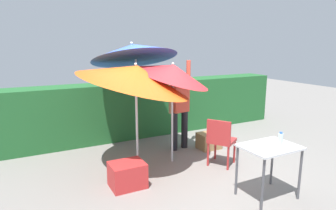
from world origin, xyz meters
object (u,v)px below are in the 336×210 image
object	(u,v)px
umbrella_yellow	(136,75)
cooler_box	(127,175)
chair_plastic	(221,139)
crate_cardboard	(209,141)
folding_table	(269,152)
bottle_water	(280,141)
umbrella_rainbow	(134,52)
person_vendor	(180,106)
umbrella_orange	(173,72)

from	to	relation	value
umbrella_yellow	cooler_box	distance (m)	1.65
chair_plastic	cooler_box	distance (m)	1.82
chair_plastic	crate_cardboard	bearing A→B (deg)	67.78
folding_table	crate_cardboard	bearing A→B (deg)	78.42
bottle_water	crate_cardboard	bearing A→B (deg)	80.04
cooler_box	folding_table	bearing A→B (deg)	-35.78
umbrella_yellow	bottle_water	bearing A→B (deg)	-55.47
folding_table	bottle_water	world-z (taller)	bottle_water
umbrella_yellow	chair_plastic	world-z (taller)	umbrella_yellow
crate_cardboard	umbrella_rainbow	bearing A→B (deg)	157.28
person_vendor	umbrella_yellow	bearing A→B (deg)	-155.72
person_vendor	chair_plastic	distance (m)	1.22
umbrella_rainbow	bottle_water	world-z (taller)	umbrella_rainbow
person_vendor	crate_cardboard	xyz separation A→B (m)	(0.57, -0.28, -0.76)
chair_plastic	bottle_water	xyz separation A→B (m)	(-0.05, -1.37, 0.39)
umbrella_orange	cooler_box	size ratio (longest dim) A/B	3.97
umbrella_orange	umbrella_yellow	world-z (taller)	umbrella_yellow
chair_plastic	umbrella_orange	bearing A→B (deg)	138.22
bottle_water	chair_plastic	bearing A→B (deg)	88.11
umbrella_rainbow	chair_plastic	bearing A→B (deg)	-52.72
crate_cardboard	bottle_water	xyz separation A→B (m)	(-0.39, -2.21, 0.73)
crate_cardboard	folding_table	xyz separation A→B (m)	(-0.42, -2.07, 0.52)
folding_table	bottle_water	xyz separation A→B (m)	(0.04, -0.15, 0.21)
umbrella_yellow	crate_cardboard	world-z (taller)	umbrella_yellow
person_vendor	umbrella_orange	bearing A→B (deg)	-131.08
person_vendor	chair_plastic	size ratio (longest dim) A/B	2.11
umbrella_orange	crate_cardboard	xyz separation A→B (m)	(1.02, 0.24, -1.55)
crate_cardboard	bottle_water	size ratio (longest dim) A/B	1.91
cooler_box	crate_cardboard	size ratio (longest dim) A/B	1.17
person_vendor	folding_table	xyz separation A→B (m)	(0.15, -2.34, -0.25)
umbrella_rainbow	bottle_water	bearing A→B (deg)	-69.47
cooler_box	bottle_water	bearing A→B (deg)	-38.28
chair_plastic	folding_table	world-z (taller)	chair_plastic
umbrella_orange	chair_plastic	world-z (taller)	umbrella_orange
umbrella_orange	umbrella_yellow	size ratio (longest dim) A/B	0.98
cooler_box	umbrella_orange	bearing A→B (deg)	27.94
umbrella_rainbow	folding_table	size ratio (longest dim) A/B	3.06
umbrella_orange	bottle_water	distance (m)	2.23
umbrella_rainbow	chair_plastic	size ratio (longest dim) A/B	2.75
umbrella_orange	person_vendor	world-z (taller)	umbrella_orange
umbrella_rainbow	umbrella_orange	size ratio (longest dim) A/B	1.15
folding_table	umbrella_orange	bearing A→B (deg)	108.04
umbrella_rainbow	umbrella_yellow	bearing A→B (deg)	-109.14
umbrella_orange	umbrella_yellow	distance (m)	0.72
umbrella_rainbow	umbrella_yellow	xyz separation A→B (m)	(-0.30, -0.85, -0.37)
umbrella_orange	bottle_water	xyz separation A→B (m)	(0.63, -1.98, -0.81)
cooler_box	bottle_water	world-z (taller)	bottle_water
umbrella_rainbow	umbrella_yellow	world-z (taller)	umbrella_rainbow
umbrella_rainbow	bottle_water	xyz separation A→B (m)	(1.05, -2.82, -1.16)
umbrella_yellow	folding_table	world-z (taller)	umbrella_yellow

